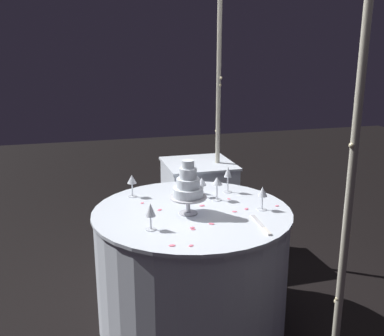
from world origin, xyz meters
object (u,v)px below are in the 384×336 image
object	(u,v)px
wine_glass_2	(132,180)
tiered_cake	(188,187)
main_table	(192,266)
wine_glass_3	(202,183)
wine_glass_0	(263,193)
wine_glass_4	(217,182)
decorative_arch	(267,83)
wine_glass_6	(190,176)
side_table	(198,208)
cake_knife	(262,226)
wine_glass_1	(150,211)
wine_glass_5	(228,173)

from	to	relation	value
wine_glass_2	tiered_cake	bearing A→B (deg)	34.72
main_table	wine_glass_3	bearing A→B (deg)	149.87
main_table	wine_glass_0	size ratio (longest dim) A/B	8.21
wine_glass_0	wine_glass_4	world-z (taller)	wine_glass_4
decorative_arch	wine_glass_2	distance (m)	1.07
wine_glass_6	side_table	bearing A→B (deg)	158.55
cake_knife	side_table	bearing A→B (deg)	179.70
wine_glass_0	wine_glass_1	distance (m)	0.72
wine_glass_2	wine_glass_4	distance (m)	0.56
main_table	side_table	bearing A→B (deg)	161.48
wine_glass_3	wine_glass_5	xyz separation A→B (m)	(-0.05, 0.20, 0.03)
decorative_arch	wine_glass_1	distance (m)	1.02
wine_glass_3	wine_glass_6	bearing A→B (deg)	-153.27
side_table	wine_glass_5	xyz separation A→B (m)	(0.67, 0.01, 0.49)
wine_glass_0	wine_glass_2	size ratio (longest dim) A/B	0.99
wine_glass_0	wine_glass_4	xyz separation A→B (m)	(-0.24, -0.21, 0.01)
tiered_cake	wine_glass_2	world-z (taller)	tiered_cake
main_table	tiered_cake	distance (m)	0.55
wine_glass_1	wine_glass_6	world-z (taller)	wine_glass_6
wine_glass_2	wine_glass_3	distance (m)	0.46
side_table	decorative_arch	bearing A→B (deg)	8.96
wine_glass_4	cake_knife	bearing A→B (deg)	11.90
main_table	cake_knife	size ratio (longest dim) A/B	4.12
side_table	wine_glass_3	size ratio (longest dim) A/B	5.93
wine_glass_5	wine_glass_6	bearing A→B (deg)	-102.31
wine_glass_0	wine_glass_6	distance (m)	0.55
wine_glass_3	wine_glass_5	world-z (taller)	wine_glass_5
wine_glass_0	wine_glass_2	world-z (taller)	wine_glass_2
side_table	wine_glass_0	bearing A→B (deg)	5.54
decorative_arch	side_table	bearing A→B (deg)	-171.04
wine_glass_2	wine_glass_4	world-z (taller)	wine_glass_4
decorative_arch	tiered_cake	xyz separation A→B (m)	(0.05, -0.50, -0.59)
decorative_arch	side_table	size ratio (longest dim) A/B	2.99
wine_glass_3	cake_knife	distance (m)	0.61
wine_glass_2	wine_glass_4	bearing A→B (deg)	67.54
side_table	wine_glass_5	size ratio (longest dim) A/B	4.44
wine_glass_1	wine_glass_6	size ratio (longest dim) A/B	0.90
wine_glass_1	wine_glass_3	xyz separation A→B (m)	(-0.45, 0.42, -0.01)
wine_glass_0	wine_glass_6	xyz separation A→B (m)	(-0.43, -0.34, 0.01)
wine_glass_0	wine_glass_5	world-z (taller)	wine_glass_5
wine_glass_4	wine_glass_6	size ratio (longest dim) A/B	0.93
main_table	wine_glass_5	xyz separation A→B (m)	(-0.27, 0.33, 0.51)
main_table	wine_glass_5	bearing A→B (deg)	129.58
side_table	tiered_cake	distance (m)	1.17
decorative_arch	wine_glass_6	world-z (taller)	decorative_arch
wine_glass_0	wine_glass_6	size ratio (longest dim) A/B	0.88
main_table	wine_glass_3	xyz separation A→B (m)	(-0.22, 0.13, 0.48)
side_table	wine_glass_3	bearing A→B (deg)	-14.55
wine_glass_2	wine_glass_4	size ratio (longest dim) A/B	0.96
tiered_cake	wine_glass_6	size ratio (longest dim) A/B	1.95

